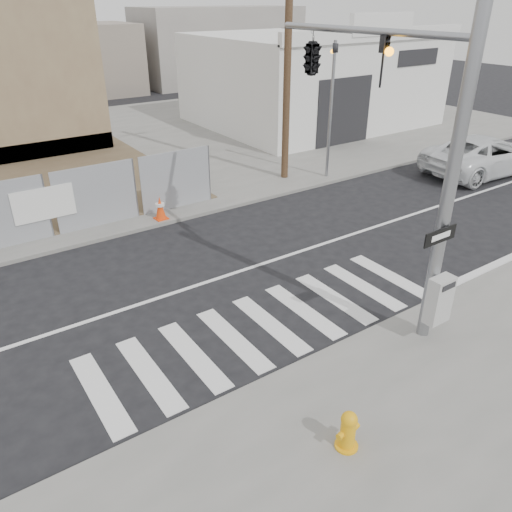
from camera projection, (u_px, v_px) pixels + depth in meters
ground at (216, 279)px, 13.36m from camera, size 100.00×100.00×0.00m
sidewalk_far at (66, 155)px, 23.58m from camera, size 50.00×20.00×0.12m
signal_pole at (353, 97)px, 10.90m from camera, size 0.96×5.87×7.00m
far_signal_pole at (332, 92)px, 19.12m from camera, size 0.16×0.20×5.60m
concrete_wall_right at (41, 83)px, 21.86m from camera, size 5.50×1.30×8.00m
auto_shop at (311, 79)px, 28.69m from camera, size 12.00×10.20×5.95m
utility_pole_right at (288, 44)px, 18.23m from camera, size 1.60×0.28×10.00m
fire_hydrant at (348, 430)px, 8.09m from camera, size 0.47×0.46×0.74m
suv at (485, 155)px, 21.05m from camera, size 5.91×3.05×1.60m
traffic_cone_d at (160, 208)px, 16.53m from camera, size 0.42×0.42×0.79m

